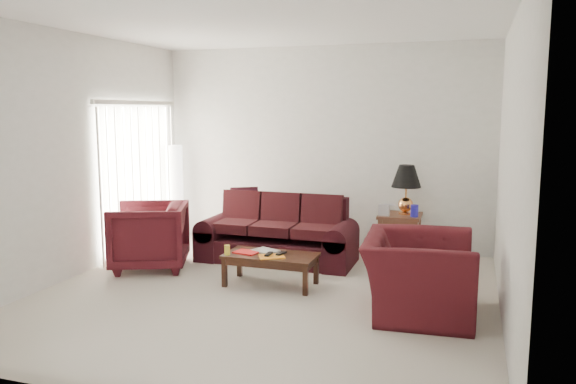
{
  "coord_description": "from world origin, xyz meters",
  "views": [
    {
      "loc": [
        2.16,
        -5.68,
        2.06
      ],
      "look_at": [
        0.0,
        0.85,
        1.05
      ],
      "focal_mm": 35.0,
      "sensor_mm": 36.0,
      "label": 1
    }
  ],
  "objects_px": {
    "end_table": "(399,236)",
    "armchair_right": "(418,275)",
    "floor_lamp": "(176,192)",
    "armchair_left": "(149,236)",
    "sofa": "(277,230)",
    "coffee_table": "(271,270)"
  },
  "relations": [
    {
      "from": "end_table",
      "to": "armchair_right",
      "type": "relative_size",
      "value": 0.51
    },
    {
      "from": "sofa",
      "to": "end_table",
      "type": "relative_size",
      "value": 3.39
    },
    {
      "from": "sofa",
      "to": "armchair_left",
      "type": "distance_m",
      "value": 1.69
    },
    {
      "from": "floor_lamp",
      "to": "coffee_table",
      "type": "xyz_separation_m",
      "value": [
        2.27,
        -1.83,
        -0.57
      ]
    },
    {
      "from": "sofa",
      "to": "end_table",
      "type": "height_order",
      "value": "sofa"
    },
    {
      "from": "armchair_right",
      "to": "coffee_table",
      "type": "xyz_separation_m",
      "value": [
        -1.73,
        0.38,
        -0.21
      ]
    },
    {
      "from": "sofa",
      "to": "floor_lamp",
      "type": "relative_size",
      "value": 1.39
    },
    {
      "from": "armchair_right",
      "to": "coffee_table",
      "type": "relative_size",
      "value": 1.14
    },
    {
      "from": "coffee_table",
      "to": "floor_lamp",
      "type": "bearing_deg",
      "value": 156.44
    },
    {
      "from": "end_table",
      "to": "coffee_table",
      "type": "height_order",
      "value": "end_table"
    },
    {
      "from": "sofa",
      "to": "armchair_right",
      "type": "height_order",
      "value": "sofa"
    },
    {
      "from": "sofa",
      "to": "coffee_table",
      "type": "relative_size",
      "value": 1.96
    },
    {
      "from": "end_table",
      "to": "armchair_left",
      "type": "xyz_separation_m",
      "value": [
        -3.04,
        -1.54,
        0.12
      ]
    },
    {
      "from": "floor_lamp",
      "to": "sofa",
      "type": "bearing_deg",
      "value": -21.77
    },
    {
      "from": "armchair_left",
      "to": "coffee_table",
      "type": "height_order",
      "value": "armchair_left"
    },
    {
      "from": "armchair_left",
      "to": "armchair_right",
      "type": "distance_m",
      "value": 3.54
    },
    {
      "from": "armchair_left",
      "to": "armchair_right",
      "type": "bearing_deg",
      "value": 58.3
    },
    {
      "from": "sofa",
      "to": "end_table",
      "type": "xyz_separation_m",
      "value": [
        1.58,
        0.68,
        -0.12
      ]
    },
    {
      "from": "armchair_right",
      "to": "end_table",
      "type": "bearing_deg",
      "value": 8.33
    },
    {
      "from": "armchair_right",
      "to": "coffee_table",
      "type": "height_order",
      "value": "armchair_right"
    },
    {
      "from": "end_table",
      "to": "coffee_table",
      "type": "relative_size",
      "value": 0.58
    },
    {
      "from": "floor_lamp",
      "to": "armchair_right",
      "type": "xyz_separation_m",
      "value": [
        4.01,
        -2.21,
        -0.36
      ]
    }
  ]
}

